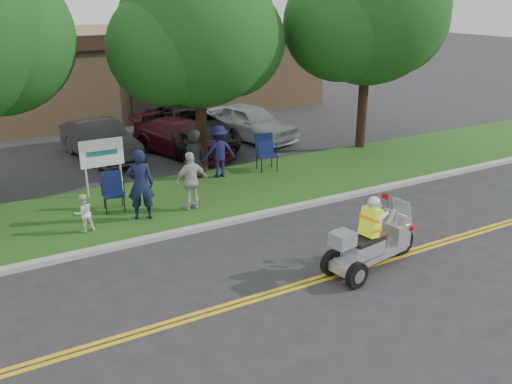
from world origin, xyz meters
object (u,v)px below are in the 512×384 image
parked_car_left (100,140)px  lawn_chair_b (113,188)px  parked_car_mid (190,127)px  parked_car_far_right (250,122)px  spectator_adult_right (191,181)px  trike_scooter (372,244)px  lawn_chair_a (265,150)px  spectator_adult_left (140,184)px  parked_car_right (183,137)px

parked_car_left → lawn_chair_b: bearing=-110.4°
lawn_chair_b → parked_car_mid: parked_car_mid is taller
lawn_chair_b → parked_car_mid: size_ratio=0.19×
parked_car_far_right → parked_car_left: bearing=160.0°
spectator_adult_right → trike_scooter: bearing=109.7°
spectator_adult_right → parked_car_far_right: bearing=-133.8°
lawn_chair_a → lawn_chair_b: 5.52m
spectator_adult_left → lawn_chair_a: bearing=-138.4°
trike_scooter → parked_car_left: (-2.98, 11.22, 0.09)m
parked_car_mid → parked_car_right: bearing=-123.6°
parked_car_right → parked_car_far_right: parked_car_far_right is taller
lawn_chair_a → spectator_adult_right: 4.13m
parked_car_mid → lawn_chair_b: bearing=-127.4°
parked_car_left → parked_car_far_right: size_ratio=0.98×
spectator_adult_right → parked_car_far_right: spectator_adult_right is taller
trike_scooter → parked_car_right: trike_scooter is taller
lawn_chair_a → parked_car_mid: 4.36m
trike_scooter → parked_car_left: size_ratio=0.62×
trike_scooter → spectator_adult_left: spectator_adult_left is taller
parked_car_mid → parked_car_far_right: (2.50, -0.31, -0.03)m
spectator_adult_left → parked_car_far_right: (6.53, 6.04, -0.32)m
lawn_chair_b → parked_car_right: 5.80m
parked_car_mid → parked_car_left: bearing=-176.3°
lawn_chair_b → parked_car_left: parked_car_left is taller
lawn_chair_a → parked_car_far_right: parked_car_far_right is taller
trike_scooter → parked_car_left: trike_scooter is taller
spectator_adult_left → parked_car_far_right: size_ratio=0.44×
parked_car_left → parked_car_mid: parked_car_mid is taller
lawn_chair_a → parked_car_left: (-4.41, 4.21, -0.08)m
lawn_chair_a → spectator_adult_right: spectator_adult_right is taller
parked_car_left → parked_car_mid: (3.50, 0.05, 0.07)m
lawn_chair_b → parked_car_far_right: 8.61m
lawn_chair_b → spectator_adult_right: bearing=-21.1°
parked_car_left → parked_car_right: size_ratio=0.94×
trike_scooter → parked_car_mid: 11.28m
lawn_chair_a → spectator_adult_left: size_ratio=0.63×
trike_scooter → parked_car_far_right: bearing=65.4°
lawn_chair_a → parked_car_far_right: (1.59, 3.96, -0.04)m
trike_scooter → parked_car_right: size_ratio=0.59×
lawn_chair_b → spectator_adult_right: (1.87, -1.05, 0.22)m
lawn_chair_a → spectator_adult_right: bearing=-138.9°
trike_scooter → parked_car_far_right: 11.37m
lawn_chair_a → lawn_chair_b: lawn_chair_a is taller
parked_car_right → lawn_chair_a: bearing=-83.9°
parked_car_left → parked_car_right: 2.94m
spectator_adult_left → parked_car_right: size_ratio=0.42×
spectator_adult_right → parked_car_mid: 6.90m
spectator_adult_right → parked_car_right: bearing=-113.2°
lawn_chair_a → parked_car_far_right: size_ratio=0.28×
parked_car_mid → parked_car_right: 1.18m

